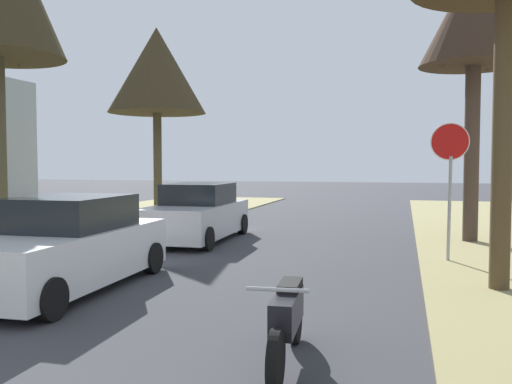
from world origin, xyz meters
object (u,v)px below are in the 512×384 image
street_tree_left_mid_b (157,71)px  parked_sedan_silver (197,214)px  stop_sign_far (450,161)px  parked_sedan_white (65,247)px  street_tree_right_mid_b (474,17)px  parked_motorcycle (287,319)px

street_tree_left_mid_b → parked_sedan_silver: 7.82m
stop_sign_far → parked_sedan_white: size_ratio=0.66×
street_tree_right_mid_b → parked_sedan_white: street_tree_right_mid_b is taller
stop_sign_far → street_tree_right_mid_b: bearing=76.3°
parked_sedan_silver → parked_motorcycle: 9.53m
stop_sign_far → parked_sedan_white: (-6.46, -4.35, -1.46)m
stop_sign_far → parked_motorcycle: 7.25m
parked_sedan_silver → parked_motorcycle: (4.35, -8.47, -0.24)m
street_tree_left_mid_b → parked_motorcycle: street_tree_left_mid_b is taller
parked_motorcycle → street_tree_left_mid_b: bearing=120.4°
street_tree_right_mid_b → street_tree_left_mid_b: bearing=162.3°
street_tree_right_mid_b → parked_sedan_white: 11.76m
parked_sedan_silver → parked_motorcycle: parked_sedan_silver is taller
parked_sedan_white → street_tree_right_mid_b: bearing=46.4°
parked_sedan_silver → parked_motorcycle: bearing=-62.8°
stop_sign_far → parked_sedan_white: stop_sign_far is taller
stop_sign_far → street_tree_left_mid_b: bearing=146.1°
parked_sedan_white → parked_sedan_silver: size_ratio=1.00×
parked_sedan_silver → stop_sign_far: bearing=-15.1°
parked_sedan_white → parked_sedan_silver: 6.09m
street_tree_right_mid_b → parked_motorcycle: 11.77m
parked_motorcycle → parked_sedan_silver: bearing=117.2°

